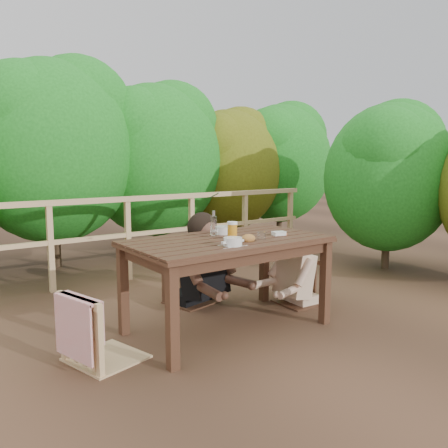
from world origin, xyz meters
TOP-DOWN VIEW (x-y plane):
  - ground at (0.00, 0.00)m, footprint 60.00×60.00m
  - table at (0.00, 0.00)m, footprint 1.66×0.93m
  - chair_left at (-1.07, 0.03)m, footprint 0.59×0.59m
  - chair_far at (0.13, 0.79)m, footprint 0.53×0.53m
  - chair_right at (0.99, 0.13)m, footprint 0.43×0.43m
  - woman at (0.13, 0.81)m, footprint 0.71×0.81m
  - diner_right at (1.02, 0.13)m, footprint 0.61×0.51m
  - railing at (0.00, 2.00)m, footprint 5.60×0.10m
  - hedge_row at (0.40, 3.20)m, footprint 6.60×1.60m
  - shrub_side at (3.20, -0.15)m, footprint 1.40×2.20m
  - soup_near at (-0.17, -0.29)m, footprint 0.24×0.24m
  - soup_far at (0.11, 0.21)m, footprint 0.26×0.26m
  - bread_roll at (0.06, -0.20)m, footprint 0.12×0.09m
  - beer_glass at (0.01, -0.05)m, footprint 0.08×0.08m
  - bottle at (-0.03, 0.16)m, footprint 0.06×0.06m
  - tumbler at (0.19, -0.22)m, footprint 0.07×0.07m
  - butter_tub at (0.46, -0.13)m, footprint 0.13×0.11m

SIDE VIEW (x-z plane):
  - ground at x=0.00m, z-range 0.00..0.00m
  - table at x=0.00m, z-range 0.00..0.77m
  - chair_right at x=0.99m, z-range 0.00..0.83m
  - chair_far at x=0.13m, z-range 0.00..0.89m
  - chair_left at x=-1.07m, z-range 0.00..0.97m
  - railing at x=0.00m, z-range 0.00..1.01m
  - diner_right at x=1.02m, z-range 0.00..1.18m
  - woman at x=0.13m, z-range 0.00..1.42m
  - butter_tub at x=0.46m, z-range 0.77..0.82m
  - bread_roll at x=0.06m, z-range 0.77..0.84m
  - soup_near at x=-0.17m, z-range 0.77..0.85m
  - tumbler at x=0.19m, z-range 0.77..0.85m
  - soup_far at x=0.11m, z-range 0.77..0.85m
  - beer_glass at x=0.01m, z-range 0.77..0.93m
  - bottle at x=-0.03m, z-range 0.77..1.01m
  - shrub_side at x=3.20m, z-range 0.00..2.90m
  - hedge_row at x=0.40m, z-range 0.00..3.80m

